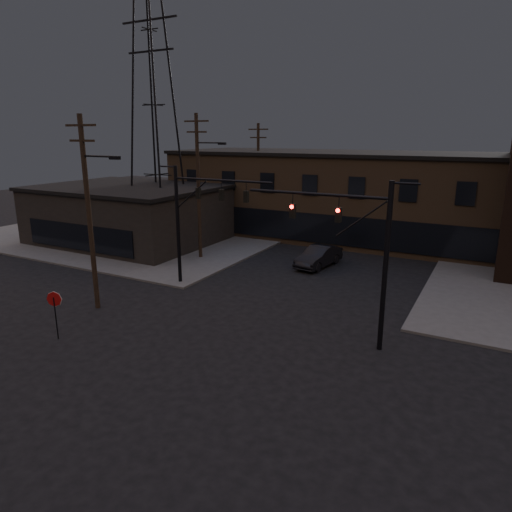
{
  "coord_description": "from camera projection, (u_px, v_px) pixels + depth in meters",
  "views": [
    {
      "loc": [
        10.73,
        -15.84,
        9.95
      ],
      "look_at": [
        -0.65,
        5.35,
        3.5
      ],
      "focal_mm": 32.0,
      "sensor_mm": 36.0,
      "label": 1
    }
  ],
  "objects": [
    {
      "name": "traffic_signal_far",
      "position": [
        193.0,
        213.0,
        29.54
      ],
      "size": [
        7.12,
        0.24,
        8.0
      ],
      "color": "black",
      "rests_on": "ground"
    },
    {
      "name": "utility_pole_far",
      "position": [
        258.0,
        176.0,
        46.84
      ],
      "size": [
        2.2,
        0.28,
        11.0
      ],
      "color": "black",
      "rests_on": "ground"
    },
    {
      "name": "utility_pole_mid",
      "position": [
        199.0,
        184.0,
        36.05
      ],
      "size": [
        3.7,
        0.28,
        11.5
      ],
      "color": "black",
      "rests_on": "ground"
    },
    {
      "name": "building_left",
      "position": [
        129.0,
        215.0,
        43.07
      ],
      "size": [
        16.0,
        12.0,
        5.0
      ],
      "primitive_type": "cube",
      "color": "black",
      "rests_on": "ground"
    },
    {
      "name": "building_row",
      "position": [
        374.0,
        198.0,
        43.74
      ],
      "size": [
        40.0,
        12.0,
        8.0
      ],
      "primitive_type": "cube",
      "color": "brown",
      "rests_on": "ground"
    },
    {
      "name": "utility_pole_near",
      "position": [
        89.0,
        209.0,
        25.45
      ],
      "size": [
        3.7,
        0.28,
        11.0
      ],
      "color": "black",
      "rests_on": "ground"
    },
    {
      "name": "car_crossing",
      "position": [
        319.0,
        256.0,
        35.2
      ],
      "size": [
        2.41,
        5.04,
        1.6
      ],
      "primitive_type": "imported",
      "rotation": [
        0.0,
        0.0,
        -0.15
      ],
      "color": "black",
      "rests_on": "ground"
    },
    {
      "name": "ground",
      "position": [
        214.0,
        358.0,
        20.96
      ],
      "size": [
        140.0,
        140.0,
        0.0
      ],
      "primitive_type": "plane",
      "color": "black",
      "rests_on": "ground"
    },
    {
      "name": "traffic_signal_near",
      "position": [
        362.0,
        246.0,
        21.06
      ],
      "size": [
        7.12,
        0.24,
        8.0
      ],
      "color": "black",
      "rests_on": "ground"
    },
    {
      "name": "sidewalk_nw",
      "position": [
        156.0,
        228.0,
        49.71
      ],
      "size": [
        30.0,
        30.0,
        0.15
      ],
      "primitive_type": "cube",
      "color": "#474744",
      "rests_on": "ground"
    },
    {
      "name": "transmission_tower",
      "position": [
        154.0,
        105.0,
        41.26
      ],
      "size": [
        7.0,
        7.0,
        25.0
      ],
      "primitive_type": null,
      "color": "black",
      "rests_on": "ground"
    },
    {
      "name": "stop_sign",
      "position": [
        54.0,
        304.0,
        22.45
      ],
      "size": [
        0.72,
        0.33,
        2.48
      ],
      "color": "black",
      "rests_on": "ground"
    }
  ]
}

